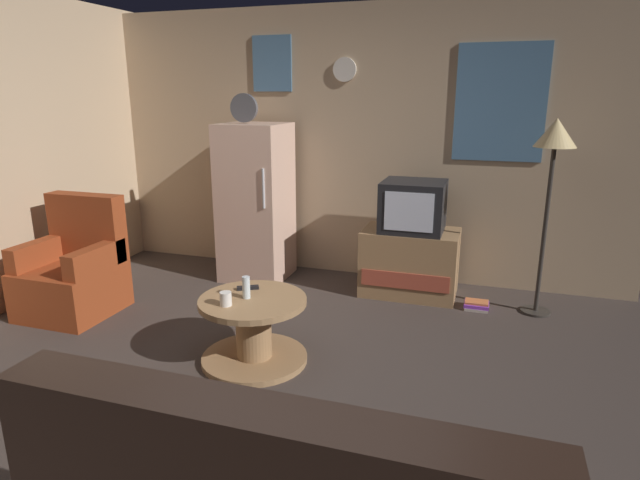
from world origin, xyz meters
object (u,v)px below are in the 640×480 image
at_px(tv_stand, 410,262).
at_px(remote_control, 248,288).
at_px(standing_lamp, 554,149).
at_px(mug_ceramic_white, 226,299).
at_px(fridge, 256,202).
at_px(armchair, 75,272).
at_px(wine_glass, 246,287).
at_px(book_stack, 476,305).
at_px(crt_tv, 413,206).
at_px(coffee_table, 254,330).

relative_size(tv_stand, remote_control, 5.60).
relative_size(standing_lamp, mug_ceramic_white, 17.67).
bearing_deg(fridge, standing_lamp, -2.70).
height_order(remote_control, armchair, armchair).
bearing_deg(wine_glass, standing_lamp, 37.90).
bearing_deg(standing_lamp, book_stack, -171.11).
height_order(crt_tv, armchair, crt_tv).
bearing_deg(crt_tv, remote_control, -122.03).
height_order(wine_glass, remote_control, wine_glass).
height_order(crt_tv, coffee_table, crt_tv).
relative_size(tv_stand, mug_ceramic_white, 9.33).
xyz_separation_m(tv_stand, standing_lamp, (1.08, -0.11, 1.06)).
xyz_separation_m(wine_glass, mug_ceramic_white, (-0.07, -0.16, -0.03)).
bearing_deg(standing_lamp, armchair, -162.66).
distance_m(tv_stand, armchair, 2.87).
relative_size(tv_stand, wine_glass, 5.60).
distance_m(tv_stand, wine_glass, 1.83).
distance_m(fridge, coffee_table, 1.84).
xyz_separation_m(fridge, standing_lamp, (2.59, -0.12, 0.60)).
bearing_deg(crt_tv, fridge, 179.68).
xyz_separation_m(coffee_table, book_stack, (1.41, 1.42, -0.20)).
bearing_deg(armchair, remote_control, -6.84).
xyz_separation_m(crt_tv, wine_glass, (-0.85, -1.61, -0.28)).
height_order(remote_control, book_stack, remote_control).
xyz_separation_m(fridge, book_stack, (2.12, -0.20, -0.72)).
xyz_separation_m(crt_tv, standing_lamp, (1.07, -0.11, 0.54)).
relative_size(standing_lamp, wine_glass, 10.60).
bearing_deg(fridge, wine_glass, -67.68).
xyz_separation_m(tv_stand, remote_control, (-0.90, -1.46, 0.17)).
xyz_separation_m(wine_glass, book_stack, (1.45, 1.42, -0.50)).
xyz_separation_m(tv_stand, book_stack, (0.61, -0.19, -0.26)).
xyz_separation_m(coffee_table, remote_control, (-0.10, 0.15, 0.24)).
xyz_separation_m(fridge, wine_glass, (0.66, -1.62, -0.22)).
distance_m(remote_control, book_stack, 2.02).
height_order(standing_lamp, remote_control, standing_lamp).
bearing_deg(mug_ceramic_white, book_stack, 46.09).
height_order(standing_lamp, mug_ceramic_white, standing_lamp).
xyz_separation_m(remote_control, book_stack, (1.51, 1.27, -0.44)).
distance_m(crt_tv, book_stack, 1.00).
bearing_deg(fridge, coffee_table, -66.40).
relative_size(wine_glass, armchair, 0.16).
xyz_separation_m(standing_lamp, book_stack, (-0.47, -0.07, -1.33)).
bearing_deg(fridge, armchair, -130.36).
xyz_separation_m(fridge, tv_stand, (1.51, -0.01, -0.46)).
bearing_deg(armchair, standing_lamp, 17.34).
relative_size(fridge, wine_glass, 11.80).
height_order(mug_ceramic_white, book_stack, mug_ceramic_white).
distance_m(coffee_table, book_stack, 2.01).
height_order(tv_stand, book_stack, tv_stand).
bearing_deg(remote_control, coffee_table, -84.12).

